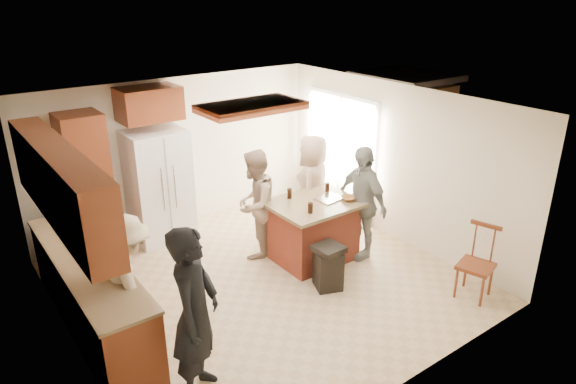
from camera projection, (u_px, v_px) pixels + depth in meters
room_shell at (396, 142)px, 10.48m from camera, size 8.00×5.20×5.00m
person_front_left at (195, 314)px, 4.92m from camera, size 0.82×0.83×1.85m
person_behind_left at (255, 204)px, 7.61m from camera, size 0.95×0.86×1.66m
person_behind_right at (313, 187)px, 8.22m from camera, size 0.98×0.95×1.70m
person_side_right at (361, 202)px, 7.59m from camera, size 0.59×1.05×1.73m
person_counter at (128, 283)px, 5.64m from camera, size 0.55×1.07×1.62m
left_cabinetry at (81, 257)px, 5.88m from camera, size 0.64×3.00×2.30m
back_wall_units at (104, 166)px, 7.56m from camera, size 1.80×0.60×2.45m
refrigerator at (159, 186)px, 8.11m from camera, size 0.90×0.76×1.80m
kitchen_island at (314, 230)px, 7.61m from camera, size 1.28×1.03×0.93m
island_items at (330, 198)px, 7.49m from camera, size 0.90×0.75×0.15m
trash_bin at (328, 267)px, 6.93m from camera, size 0.44×0.44×0.63m
spindle_chair at (476, 265)px, 6.70m from camera, size 0.52×0.52×0.99m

